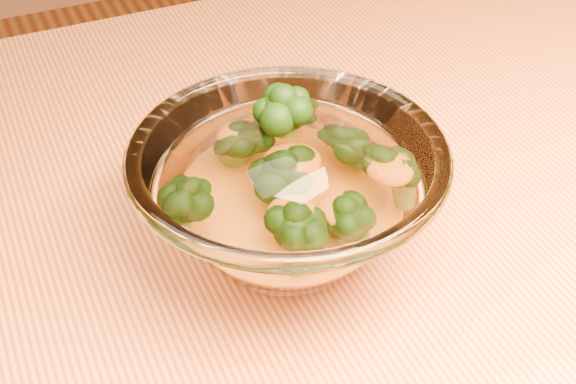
{
  "coord_description": "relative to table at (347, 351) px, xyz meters",
  "views": [
    {
      "loc": [
        -0.2,
        -0.33,
        1.12
      ],
      "look_at": [
        -0.04,
        0.02,
        0.8
      ],
      "focal_mm": 50.0,
      "sensor_mm": 36.0,
      "label": 1
    }
  ],
  "objects": [
    {
      "name": "cheese_sauce",
      "position": [
        -0.04,
        0.02,
        0.13
      ],
      "size": [
        0.1,
        0.1,
        0.03
      ],
      "primitive_type": "ellipsoid",
      "color": "orange",
      "rests_on": "glass_bowl"
    },
    {
      "name": "glass_bowl",
      "position": [
        -0.04,
        0.02,
        0.15
      ],
      "size": [
        0.2,
        0.2,
        0.09
      ],
      "color": "white",
      "rests_on": "table"
    },
    {
      "name": "broccoli_heap",
      "position": [
        -0.03,
        0.03,
        0.16
      ],
      "size": [
        0.15,
        0.14,
        0.08
      ],
      "color": "black",
      "rests_on": "cheese_sauce"
    },
    {
      "name": "table",
      "position": [
        0.0,
        0.0,
        0.0
      ],
      "size": [
        1.2,
        0.8,
        0.75
      ],
      "color": "#C5813B",
      "rests_on": "ground"
    }
  ]
}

